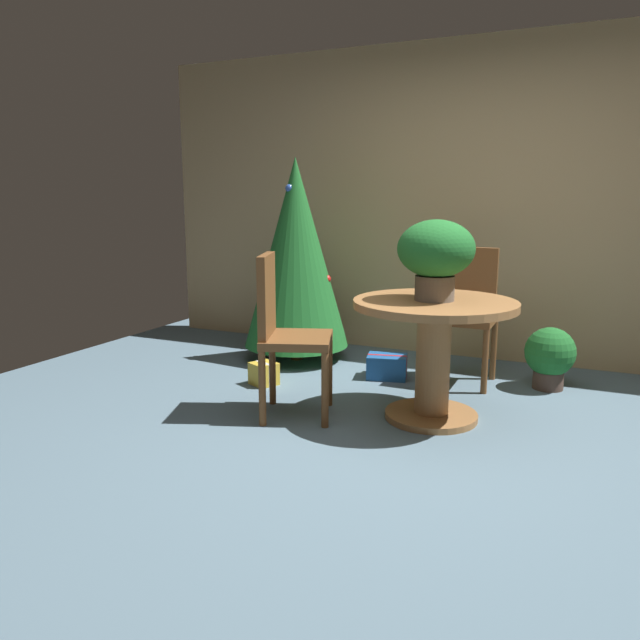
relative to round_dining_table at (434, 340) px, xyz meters
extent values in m
plane|color=slate|center=(0.01, -0.55, -0.50)|extent=(6.60, 6.60, 0.00)
cube|color=tan|center=(0.01, 1.65, 0.80)|extent=(6.00, 0.10, 2.60)
cylinder|color=#9E6B3D|center=(0.00, 0.00, -0.48)|extent=(0.57, 0.57, 0.04)
cylinder|color=#9E6B3D|center=(0.00, 0.00, -0.13)|extent=(0.21, 0.21, 0.66)
cylinder|color=#9E6B3D|center=(0.00, 0.00, 0.22)|extent=(0.98, 0.98, 0.05)
cylinder|color=#665B51|center=(-0.01, 0.00, 0.32)|extent=(0.23, 0.23, 0.15)
ellipsoid|color=#1E6628|center=(-0.01, 0.00, 0.55)|extent=(0.46, 0.46, 0.34)
sphere|color=red|center=(-0.13, 0.12, 0.60)|extent=(0.07, 0.07, 0.07)
sphere|color=red|center=(0.06, -0.07, 0.60)|extent=(0.07, 0.07, 0.07)
sphere|color=red|center=(0.06, 0.16, 0.64)|extent=(0.05, 0.05, 0.05)
sphere|color=red|center=(-0.09, 0.02, 0.57)|extent=(0.07, 0.07, 0.07)
cylinder|color=brown|center=(-0.68, -0.03, -0.27)|extent=(0.04, 0.04, 0.46)
cylinder|color=brown|center=(-0.54, -0.41, -0.27)|extent=(0.04, 0.04, 0.46)
cylinder|color=brown|center=(-1.03, -0.16, -0.27)|extent=(0.04, 0.04, 0.46)
cylinder|color=brown|center=(-0.89, -0.54, -0.27)|extent=(0.04, 0.04, 0.46)
cube|color=brown|center=(-0.78, -0.28, -0.01)|extent=(0.54, 0.56, 0.05)
cube|color=brown|center=(-0.96, -0.35, 0.26)|extent=(0.18, 0.39, 0.50)
cylinder|color=brown|center=(0.21, 0.63, -0.27)|extent=(0.04, 0.04, 0.46)
cylinder|color=brown|center=(-0.21, 0.63, -0.27)|extent=(0.04, 0.04, 0.46)
cylinder|color=brown|center=(0.21, 1.01, -0.27)|extent=(0.04, 0.04, 0.46)
cylinder|color=brown|center=(-0.21, 1.01, -0.27)|extent=(0.04, 0.04, 0.46)
cube|color=brown|center=(0.00, 0.82, -0.01)|extent=(0.47, 0.42, 0.05)
cube|color=brown|center=(0.00, 1.01, 0.25)|extent=(0.42, 0.05, 0.48)
cylinder|color=brown|center=(-1.39, 0.93, -0.43)|extent=(0.10, 0.10, 0.13)
cone|color=#1E6628|center=(-1.39, 0.93, 0.40)|extent=(0.87, 0.87, 1.54)
sphere|color=red|center=(-1.14, 0.99, 0.19)|extent=(0.07, 0.07, 0.07)
sphere|color=#2D51A8|center=(-1.42, 0.87, 0.92)|extent=(0.06, 0.06, 0.06)
sphere|color=silver|center=(-1.47, 0.95, 0.87)|extent=(0.04, 0.04, 0.04)
sphere|color=#2D51A8|center=(-1.13, 0.91, 0.12)|extent=(0.06, 0.06, 0.06)
cube|color=#1E569E|center=(-0.52, 0.72, -0.41)|extent=(0.33, 0.28, 0.18)
cube|color=red|center=(-0.52, 0.72, -0.41)|extent=(0.29, 0.10, 0.18)
cube|color=gold|center=(-1.29, 0.18, -0.42)|extent=(0.23, 0.22, 0.16)
cube|color=silver|center=(-1.29, 0.18, -0.42)|extent=(0.17, 0.10, 0.17)
cylinder|color=#4C382D|center=(0.61, 0.94, -0.43)|extent=(0.21, 0.21, 0.13)
sphere|color=#1E6628|center=(0.61, 0.94, -0.23)|extent=(0.35, 0.35, 0.35)
camera|label=1|loc=(0.86, -3.57, 0.85)|focal=34.40mm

